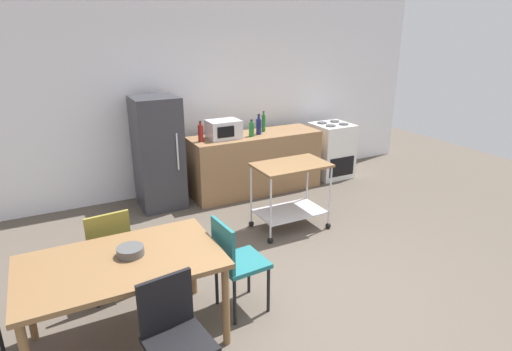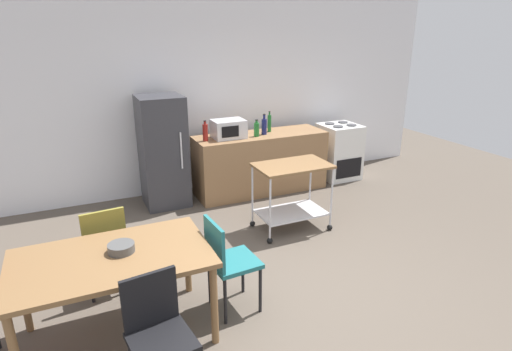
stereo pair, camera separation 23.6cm
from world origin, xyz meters
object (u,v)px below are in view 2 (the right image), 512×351
at_px(bottle_soy_sauce, 205,132).
at_px(microwave, 229,129).
at_px(chair_black, 158,330).
at_px(fruit_bowl, 121,248).
at_px(bottle_sesame_oil, 264,126).
at_px(bottle_olive_oil, 269,123).
at_px(stove_oven, 339,151).
at_px(chair_olive, 104,243).
at_px(kitchen_cart, 292,186).
at_px(bottle_soda, 257,129).
at_px(chair_teal, 227,259).
at_px(refrigerator, 163,152).
at_px(dining_table, 112,265).

xyz_separation_m(bottle_soy_sauce, microwave, (0.36, 0.03, 0.01)).
relative_size(chair_black, fruit_bowl, 4.29).
bearing_deg(fruit_bowl, microwave, 53.11).
relative_size(bottle_sesame_oil, bottle_olive_oil, 0.97).
bearing_deg(fruit_bowl, stove_oven, 33.13).
relative_size(chair_olive, kitchen_cart, 0.98).
bearing_deg(bottle_soda, bottle_olive_oil, 31.25).
bearing_deg(chair_teal, fruit_bowl, 80.83).
relative_size(chair_teal, microwave, 1.93).
xyz_separation_m(chair_black, bottle_soy_sauce, (1.38, 3.17, 0.51)).
bearing_deg(microwave, stove_oven, 0.59).
height_order(stove_oven, bottle_sesame_oil, bottle_sesame_oil).
distance_m(microwave, bottle_sesame_oil, 0.55).
height_order(chair_black, bottle_sesame_oil, bottle_sesame_oil).
relative_size(bottle_soy_sauce, microwave, 0.63).
xyz_separation_m(bottle_soda, bottle_olive_oil, (0.30, 0.18, 0.03)).
bearing_deg(refrigerator, fruit_bowl, -109.52).
bearing_deg(stove_oven, refrigerator, 178.40).
distance_m(chair_black, microwave, 3.68).
distance_m(dining_table, chair_olive, 0.72).
bearing_deg(refrigerator, chair_olive, -117.78).
bearing_deg(bottle_soy_sauce, kitchen_cart, -63.15).
bearing_deg(chair_black, kitchen_cart, 34.49).
xyz_separation_m(stove_oven, microwave, (-1.96, -0.02, 0.58)).
relative_size(chair_olive, microwave, 1.93).
relative_size(stove_oven, fruit_bowl, 4.43).
bearing_deg(chair_olive, chair_teal, 137.04).
bearing_deg(stove_oven, bottle_olive_oil, 176.90).
distance_m(stove_oven, fruit_bowl, 4.56).
relative_size(chair_teal, bottle_sesame_oil, 2.92).
xyz_separation_m(chair_olive, bottle_soda, (2.35, 1.71, 0.49)).
bearing_deg(chair_black, chair_olive, 90.44).
bearing_deg(chair_teal, chair_olive, 47.95).
bearing_deg(refrigerator, dining_table, -110.90).
distance_m(bottle_sesame_oil, bottle_olive_oil, 0.19).
bearing_deg(refrigerator, chair_teal, -91.26).
distance_m(chair_black, bottle_soy_sauce, 3.50).
bearing_deg(bottle_soda, microwave, 167.19).
distance_m(bottle_olive_oil, fruit_bowl, 3.62).
height_order(dining_table, microwave, microwave).
relative_size(microwave, bottle_sesame_oil, 1.51).
bearing_deg(chair_black, bottle_soda, 47.72).
relative_size(chair_black, bottle_olive_oil, 2.84).
bearing_deg(stove_oven, bottle_soda, -175.91).
relative_size(chair_teal, bottle_soda, 3.59).
distance_m(chair_black, bottle_sesame_oil, 3.95).
bearing_deg(bottle_sesame_oil, stove_oven, 2.15).
bearing_deg(chair_teal, stove_oven, -53.30).
bearing_deg(bottle_olive_oil, bottle_soda, -148.75).
xyz_separation_m(bottle_soy_sauce, bottle_olive_oil, (1.06, 0.12, 0.01)).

